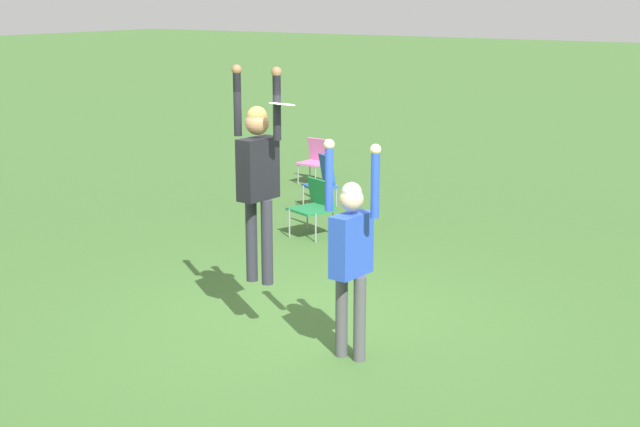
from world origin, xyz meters
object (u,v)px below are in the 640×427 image
object	(u,v)px
camping_chair_2	(315,158)
camping_chair_4	(315,203)
person_jumping	(258,169)
camping_chair_1	(323,178)
frisbee	(282,104)
person_defending	(351,246)

from	to	relation	value
camping_chair_2	camping_chair_4	distance (m)	3.74
person_jumping	camping_chair_2	world-z (taller)	person_jumping
camping_chair_1	camping_chair_4	bearing A→B (deg)	152.24
person_jumping	camping_chair_1	size ratio (longest dim) A/B	2.62
person_jumping	frisbee	world-z (taller)	person_jumping
frisbee	camping_chair_1	xyz separation A→B (m)	(-2.91, 5.14, -1.94)
person_defending	camping_chair_4	size ratio (longest dim) A/B	2.63
person_jumping	person_defending	bearing A→B (deg)	-90.00
person_defending	camping_chair_1	distance (m)	6.42
camping_chair_4	frisbee	bearing A→B (deg)	138.35
person_jumping	frisbee	size ratio (longest dim) A/B	8.75
frisbee	camping_chair_1	bearing A→B (deg)	119.53
frisbee	person_jumping	bearing A→B (deg)	170.43
person_jumping	frisbee	bearing A→B (deg)	-94.76
person_defending	camping_chair_4	world-z (taller)	person_defending
camping_chair_1	camping_chair_2	size ratio (longest dim) A/B	1.03
person_jumping	camping_chair_2	size ratio (longest dim) A/B	2.69
camping_chair_1	person_defending	bearing A→B (deg)	158.29
camping_chair_1	camping_chair_2	world-z (taller)	camping_chair_1
person_defending	camping_chair_4	xyz separation A→B (m)	(-2.83, 3.59, -0.65)
camping_chair_1	frisbee	bearing A→B (deg)	152.06
person_defending	frisbee	world-z (taller)	frisbee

